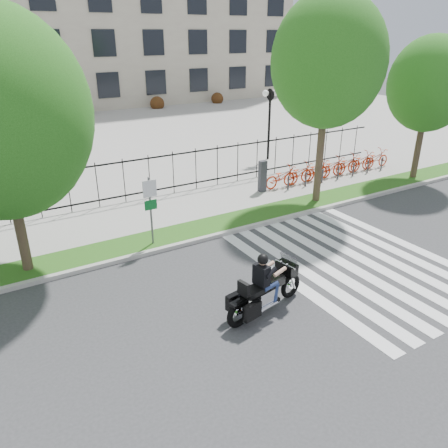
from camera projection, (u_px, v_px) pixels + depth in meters
ground at (234, 303)px, 12.61m from camera, size 120.00×120.00×0.00m
curb at (174, 246)px, 15.79m from camera, size 60.00×0.20×0.15m
grass_verge at (164, 238)px, 16.46m from camera, size 60.00×1.50×0.15m
sidewalk at (140, 216)px, 18.42m from camera, size 60.00×3.50×0.15m
plaza at (54, 138)px, 32.20m from camera, size 80.00×34.00×0.10m
crosswalk_stripes at (354, 262)px, 14.88m from camera, size 5.70×8.00×0.01m
iron_fence at (124, 181)px, 19.36m from camera, size 30.00×0.06×2.00m
lamp_post_right at (270, 107)px, 25.46m from camera, size 1.06×0.70×4.25m
street_tree_2 at (328, 62)px, 17.61m from camera, size 4.68×4.68×8.66m
street_tree_3 at (429, 84)px, 21.34m from camera, size 4.02×4.02×7.03m
bike_share_station at (331, 167)px, 22.98m from camera, size 8.97×0.89×1.50m
sign_pole_regulatory at (150, 202)px, 15.22m from camera, size 0.50×0.09×2.50m
motorcycle_rider at (266, 288)px, 11.97m from camera, size 2.84×1.11×2.21m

